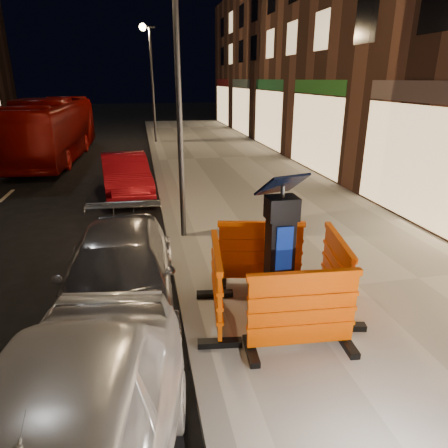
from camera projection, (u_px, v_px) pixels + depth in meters
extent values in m
plane|color=black|center=(189.00, 310.00, 6.57)|extent=(120.00, 120.00, 0.00)
cube|color=#9A988C|center=(356.00, 288.00, 7.11)|extent=(6.00, 60.00, 0.15)
cube|color=slate|center=(189.00, 306.00, 6.54)|extent=(0.30, 60.00, 0.15)
cube|color=black|center=(280.00, 251.00, 5.90)|extent=(0.76, 0.76, 2.10)
cube|color=#F25201|center=(302.00, 312.00, 5.18)|extent=(1.54, 0.73, 1.17)
cube|color=#F25201|center=(260.00, 253.00, 6.93)|extent=(1.60, 0.92, 1.17)
cube|color=#F25201|center=(217.00, 285.00, 5.88)|extent=(0.80, 1.57, 1.17)
cube|color=#F25201|center=(336.00, 273.00, 6.24)|extent=(0.90, 1.59, 1.17)
imported|color=silver|center=(122.00, 310.00, 6.59)|extent=(1.91, 4.44, 1.27)
imported|color=#9F0D17|center=(127.00, 195.00, 13.09)|extent=(1.82, 4.13, 1.32)
imported|color=#7F0602|center=(56.00, 159.00, 18.88)|extent=(2.73, 10.05, 2.77)
cylinder|color=#3F3F44|center=(179.00, 101.00, 8.29)|extent=(0.12, 0.12, 6.00)
cylinder|color=#3F3F44|center=(153.00, 87.00, 22.10)|extent=(0.12, 0.12, 6.00)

